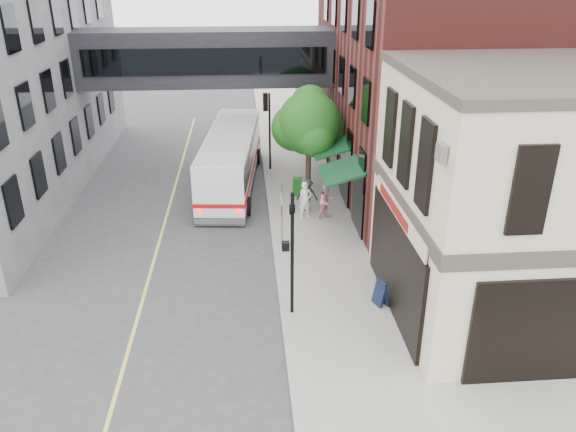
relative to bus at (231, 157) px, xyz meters
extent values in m
plane|color=#38383A|center=(1.84, -14.84, -1.66)|extent=(120.00, 120.00, 0.00)
cube|color=gray|center=(3.84, -0.84, -1.59)|extent=(4.00, 60.00, 0.15)
cube|color=beige|center=(10.84, -12.84, 2.41)|extent=(10.00, 8.00, 8.15)
cube|color=#38332B|center=(10.84, -12.84, 2.49)|extent=(10.12, 8.12, 0.50)
cube|color=#38332B|center=(10.84, -12.84, 6.64)|extent=(10.12, 8.12, 0.30)
cube|color=black|center=(5.78, -12.84, 0.19)|extent=(0.14, 6.40, 3.40)
cube|color=black|center=(5.74, -12.84, 0.19)|extent=(0.04, 5.90, 3.00)
cube|color=maroon|center=(5.72, -12.24, 2.14)|extent=(0.03, 3.60, 0.32)
cube|color=#501C19|center=(11.84, 0.16, 5.34)|extent=(12.00, 18.00, 14.00)
cube|color=black|center=(4.98, -1.09, 1.34)|extent=(1.80, 13.00, 0.40)
cube|color=black|center=(-1.16, 3.16, 4.84)|extent=(14.00, 3.00, 3.00)
cube|color=black|center=(-1.16, 1.61, 4.84)|extent=(13.00, 0.08, 1.40)
cube|color=black|center=(-1.16, 4.71, 4.84)|extent=(13.00, 0.08, 1.40)
cylinder|color=black|center=(2.24, -12.84, 0.74)|extent=(0.12, 0.12, 4.50)
cube|color=black|center=(2.02, -12.84, 1.09)|extent=(0.25, 0.22, 0.30)
imported|color=black|center=(2.24, -12.84, 2.59)|extent=(0.20, 0.16, 1.00)
cylinder|color=black|center=(2.24, 2.16, 0.74)|extent=(0.12, 0.12, 4.50)
cube|color=black|center=(2.02, 2.16, 1.09)|extent=(0.25, 0.22, 0.30)
cube|color=black|center=(2.02, 2.16, 2.49)|extent=(0.28, 0.28, 1.00)
sphere|color=#FF0C05|center=(1.86, 2.16, 2.84)|extent=(0.18, 0.18, 0.18)
cylinder|color=gray|center=(2.24, -7.84, -0.01)|extent=(0.08, 0.08, 3.00)
cube|color=white|center=(2.22, -7.84, 0.69)|extent=(0.03, 0.75, 0.22)
cube|color=#0C591E|center=(2.22, -7.84, 1.24)|extent=(0.03, 0.70, 0.18)
cube|color=#B20C0C|center=(2.22, -7.84, 0.19)|extent=(0.03, 0.30, 0.40)
cylinder|color=#382619|center=(4.04, -1.84, -0.11)|extent=(0.28, 0.28, 2.80)
sphere|color=#1E5316|center=(4.04, -1.84, 2.29)|extent=(3.20, 3.20, 3.20)
sphere|color=#1E5316|center=(4.84, -1.34, 1.89)|extent=(2.20, 2.20, 2.20)
sphere|color=#1E5316|center=(3.34, -1.54, 1.99)|extent=(2.40, 2.40, 2.40)
sphere|color=#1E5316|center=(4.14, -1.24, 3.09)|extent=(2.00, 2.00, 2.00)
cube|color=#D8CC4C|center=(-3.16, -4.84, -1.66)|extent=(0.12, 40.00, 0.01)
cube|color=white|center=(0.00, 0.00, -0.08)|extent=(3.41, 11.18, 2.77)
cube|color=black|center=(0.00, 0.00, 0.40)|extent=(3.45, 10.99, 1.00)
cube|color=#B20C0C|center=(0.00, 0.00, -0.56)|extent=(3.47, 11.20, 0.21)
cylinder|color=black|center=(-1.57, -3.89, -1.18)|extent=(0.38, 0.98, 0.96)
cylinder|color=black|center=(0.81, -4.11, -1.18)|extent=(0.38, 0.98, 0.96)
cylinder|color=black|center=(-0.85, 3.73, -1.18)|extent=(0.38, 0.98, 0.96)
cylinder|color=black|center=(1.53, 3.51, -1.18)|extent=(0.38, 0.98, 0.96)
imported|color=white|center=(3.55, -4.92, -0.61)|extent=(0.76, 0.62, 1.80)
imported|color=pink|center=(4.55, -5.02, -0.66)|extent=(1.04, 0.99, 1.70)
imported|color=#22232A|center=(3.74, -4.08, -0.69)|extent=(1.15, 0.78, 1.64)
cube|color=#135616|center=(3.45, -2.06, -1.04)|extent=(0.52, 0.47, 0.95)
cube|color=black|center=(5.44, -12.61, -1.02)|extent=(0.53, 0.64, 0.98)
camera|label=1|loc=(0.78, -29.33, 9.66)|focal=35.00mm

